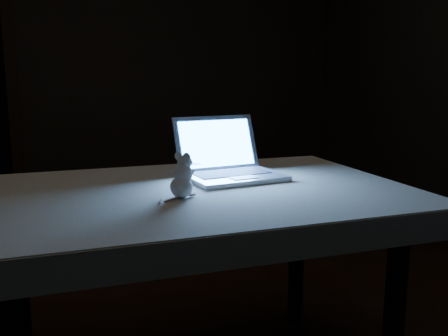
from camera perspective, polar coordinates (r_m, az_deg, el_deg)
name	(u,v)px	position (r m, az deg, el deg)	size (l,w,h in m)	color
back_wall	(90,61)	(4.33, -15.04, 11.74)	(4.50, 0.04, 2.60)	black
table	(193,293)	(1.93, -3.58, -14.05)	(1.46, 0.94, 0.78)	black
tablecloth	(180,204)	(1.79, -5.06, -4.09)	(1.56, 1.04, 0.10)	beige
laptop	(235,148)	(1.94, 1.27, 2.28)	(0.36, 0.32, 0.25)	#B1B2B7
plush_mouse	(181,176)	(1.66, -4.92, -0.87)	(0.11, 0.11, 0.15)	white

